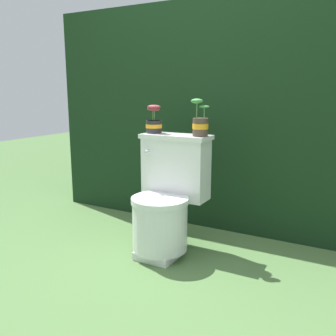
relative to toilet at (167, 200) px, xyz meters
name	(u,v)px	position (x,y,z in m)	size (l,w,h in m)	color
ground_plane	(169,259)	(0.08, -0.11, -0.37)	(12.00, 12.00, 0.00)	#4C703D
hedge_backdrop	(229,115)	(0.08, 0.95, 0.52)	(2.94, 0.78, 1.78)	black
toilet	(167,200)	(0.00, 0.00, 0.00)	(0.48, 0.52, 0.80)	silver
potted_plant_left	(154,122)	(-0.18, 0.13, 0.51)	(0.12, 0.11, 0.20)	#262628
potted_plant_midleft	(200,124)	(0.19, 0.12, 0.51)	(0.12, 0.12, 0.25)	#47382D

